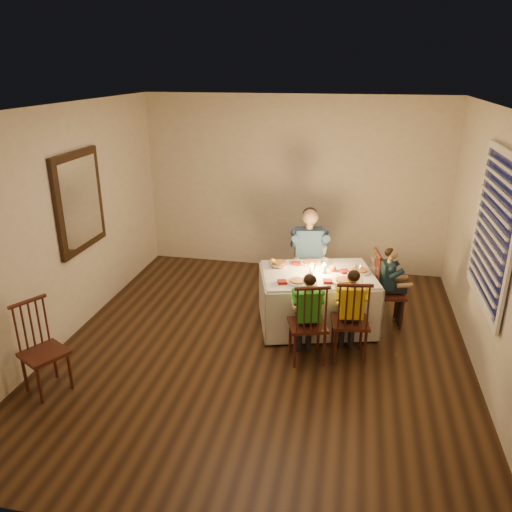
% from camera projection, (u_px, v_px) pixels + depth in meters
% --- Properties ---
extents(ground, '(5.00, 5.00, 0.00)m').
position_uv_depth(ground, '(263.00, 348.00, 5.61)').
color(ground, black).
rests_on(ground, ground).
extents(wall_left, '(0.02, 5.00, 2.60)m').
position_uv_depth(wall_left, '(65.00, 226.00, 5.56)').
color(wall_left, beige).
rests_on(wall_left, ground).
extents(wall_right, '(0.02, 5.00, 2.60)m').
position_uv_depth(wall_right, '(496.00, 254.00, 4.72)').
color(wall_right, beige).
rests_on(wall_right, ground).
extents(wall_back, '(4.50, 0.02, 2.60)m').
position_uv_depth(wall_back, '(294.00, 185.00, 7.43)').
color(wall_back, beige).
rests_on(wall_back, ground).
extents(ceiling, '(5.00, 5.00, 0.00)m').
position_uv_depth(ceiling, '(264.00, 108.00, 4.67)').
color(ceiling, white).
rests_on(ceiling, wall_back).
extents(dining_table, '(1.53, 1.27, 0.66)m').
position_uv_depth(dining_table, '(317.00, 289.00, 5.93)').
color(dining_table, silver).
rests_on(dining_table, ground).
extents(chair_adult, '(0.45, 0.44, 0.94)m').
position_uv_depth(chair_adult, '(307.00, 300.00, 6.75)').
color(chair_adult, '#34130E').
rests_on(chair_adult, ground).
extents(chair_near_left, '(0.47, 0.46, 0.94)m').
position_uv_depth(chair_near_left, '(306.00, 359.00, 5.40)').
color(chair_near_left, '#34130E').
rests_on(chair_near_left, ground).
extents(chair_near_right, '(0.43, 0.42, 0.94)m').
position_uv_depth(chair_near_right, '(347.00, 355.00, 5.46)').
color(chair_near_right, '#34130E').
rests_on(chair_near_right, ground).
extents(chair_end, '(0.42, 0.44, 0.94)m').
position_uv_depth(chair_end, '(385.00, 323.00, 6.14)').
color(chair_end, '#34130E').
rests_on(chair_end, ground).
extents(chair_extra, '(0.50, 0.51, 0.93)m').
position_uv_depth(chair_extra, '(50.00, 389.00, 4.89)').
color(chair_extra, '#34130E').
rests_on(chair_extra, ground).
extents(adult, '(0.55, 0.52, 1.28)m').
position_uv_depth(adult, '(307.00, 300.00, 6.75)').
color(adult, '#314E7B').
rests_on(adult, ground).
extents(child_green, '(0.39, 0.37, 1.00)m').
position_uv_depth(child_green, '(306.00, 359.00, 5.40)').
color(child_green, green).
rests_on(child_green, ground).
extents(child_yellow, '(0.37, 0.35, 1.02)m').
position_uv_depth(child_yellow, '(347.00, 355.00, 5.46)').
color(child_yellow, yellow).
rests_on(child_yellow, ground).
extents(child_teal, '(0.33, 0.35, 0.99)m').
position_uv_depth(child_teal, '(385.00, 323.00, 6.14)').
color(child_teal, '#172F3B').
rests_on(child_teal, ground).
extents(setting_adult, '(0.32, 0.32, 0.02)m').
position_uv_depth(setting_adult, '(311.00, 263.00, 6.12)').
color(setting_adult, silver).
rests_on(setting_adult, dining_table).
extents(setting_green, '(0.32, 0.32, 0.02)m').
position_uv_depth(setting_green, '(298.00, 282.00, 5.60)').
color(setting_green, silver).
rests_on(setting_green, dining_table).
extents(setting_yellow, '(0.32, 0.32, 0.02)m').
position_uv_depth(setting_yellow, '(343.00, 281.00, 5.62)').
color(setting_yellow, silver).
rests_on(setting_yellow, dining_table).
extents(setting_teal, '(0.32, 0.32, 0.02)m').
position_uv_depth(setting_teal, '(359.00, 271.00, 5.88)').
color(setting_teal, silver).
rests_on(setting_teal, dining_table).
extents(candle_left, '(0.06, 0.06, 0.10)m').
position_uv_depth(candle_left, '(312.00, 270.00, 5.83)').
color(candle_left, white).
rests_on(candle_left, dining_table).
extents(candle_right, '(0.06, 0.06, 0.10)m').
position_uv_depth(candle_right, '(324.00, 269.00, 5.84)').
color(candle_right, white).
rests_on(candle_right, dining_table).
extents(squash, '(0.09, 0.09, 0.09)m').
position_uv_depth(squash, '(273.00, 262.00, 6.06)').
color(squash, yellow).
rests_on(squash, dining_table).
extents(orange_fruit, '(0.08, 0.08, 0.08)m').
position_uv_depth(orange_fruit, '(333.00, 268.00, 5.89)').
color(orange_fruit, '#F55614').
rests_on(orange_fruit, dining_table).
extents(serving_bowl, '(0.24, 0.24, 0.05)m').
position_uv_depth(serving_bowl, '(279.00, 265.00, 6.03)').
color(serving_bowl, silver).
rests_on(serving_bowl, dining_table).
extents(wall_mirror, '(0.06, 0.95, 1.15)m').
position_uv_depth(wall_mirror, '(79.00, 202.00, 5.75)').
color(wall_mirror, black).
rests_on(wall_mirror, wall_left).
extents(window_blinds, '(0.07, 1.34, 1.54)m').
position_uv_depth(window_blinds, '(492.00, 231.00, 4.75)').
color(window_blinds, black).
rests_on(window_blinds, wall_right).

